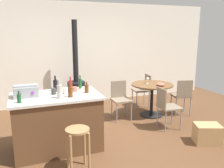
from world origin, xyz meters
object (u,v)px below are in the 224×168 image
at_px(folding_chair_far, 143,88).
at_px(cardboard_box, 207,134).
at_px(bottle_0, 60,91).
at_px(bottle_1, 70,92).
at_px(bottle_3, 55,85).
at_px(bottle_5, 87,89).
at_px(kitchen_island, 57,122).
at_px(serving_bowl, 161,84).
at_px(cup_1, 65,91).
at_px(bottle_4, 71,85).
at_px(wine_glass, 148,79).
at_px(dining_table, 152,92).
at_px(cup_2, 54,91).
at_px(wood_stove, 76,88).
at_px(folding_chair_near, 182,94).
at_px(bottle_6, 80,83).
at_px(cup_0, 75,89).
at_px(folding_chair_right, 166,105).
at_px(folding_chair_left, 120,97).
at_px(bottle_2, 19,98).
at_px(wooden_stool, 78,140).
at_px(toolbox, 26,91).

relative_size(folding_chair_far, cardboard_box, 1.94).
relative_size(bottle_0, bottle_1, 1.28).
distance_m(bottle_3, bottle_5, 0.56).
distance_m(kitchen_island, serving_bowl, 2.46).
distance_m(bottle_0, cup_1, 0.28).
distance_m(bottle_4, bottle_5, 0.36).
distance_m(bottle_3, wine_glass, 2.28).
relative_size(dining_table, wine_glass, 6.66).
distance_m(bottle_5, cup_2, 0.54).
bearing_deg(cup_1, wood_stove, 72.57).
distance_m(folding_chair_near, bottle_6, 2.54).
height_order(kitchen_island, folding_chair_near, kitchen_island).
xyz_separation_m(bottle_3, cup_0, (0.30, -0.17, -0.06)).
bearing_deg(cup_1, folding_chair_right, 0.68).
bearing_deg(bottle_5, cup_2, 169.71).
height_order(folding_chair_near, folding_chair_left, folding_chair_near).
bearing_deg(cardboard_box, folding_chair_right, 111.67).
bearing_deg(bottle_0, wine_glass, 27.54).
height_order(wood_stove, bottle_1, wood_stove).
distance_m(kitchen_island, bottle_2, 0.80).
bearing_deg(cup_1, wine_glass, 23.62).
height_order(wooden_stool, bottle_1, bottle_1).
bearing_deg(kitchen_island, folding_chair_right, 1.41).
relative_size(wooden_stool, bottle_2, 3.51).
bearing_deg(folding_chair_left, wooden_stool, -128.38).
height_order(wooden_stool, wood_stove, wood_stove).
distance_m(bottle_6, cup_1, 0.44).
bearing_deg(bottle_1, serving_bowl, 20.42).
distance_m(folding_chair_left, cup_1, 1.73).
xyz_separation_m(wood_stove, cup_0, (-0.43, -1.85, 0.43)).
relative_size(folding_chair_far, bottle_0, 2.95).
relative_size(bottle_3, serving_bowl, 1.50).
relative_size(folding_chair_left, cup_0, 7.73).
bearing_deg(folding_chair_near, cup_0, -169.40).
xyz_separation_m(wood_stove, bottle_5, (-0.26, -1.99, 0.46)).
bearing_deg(cup_2, bottle_1, -50.22).
height_order(folding_chair_right, bottle_1, bottle_1).
distance_m(toolbox, bottle_6, 0.97).
bearing_deg(wine_glass, bottle_6, -160.70).
distance_m(dining_table, toolbox, 2.88).
relative_size(wooden_stool, folding_chair_far, 0.75).
height_order(folding_chair_far, bottle_4, bottle_4).
bearing_deg(cardboard_box, cup_2, 161.88).
relative_size(wooden_stool, bottle_5, 3.44).
distance_m(wood_stove, bottle_0, 2.34).
relative_size(kitchen_island, bottle_1, 6.34).
height_order(folding_chair_far, bottle_3, bottle_3).
distance_m(cup_1, serving_bowl, 2.28).
height_order(folding_chair_left, bottle_5, bottle_5).
bearing_deg(bottle_6, wood_stove, 80.18).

